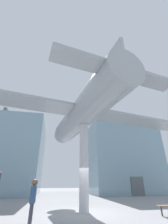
# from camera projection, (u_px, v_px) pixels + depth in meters

# --- Properties ---
(ground_plane) EXTENTS (80.00, 80.00, 0.00)m
(ground_plane) POSITION_uv_depth(u_px,v_px,m) (84.00, 213.00, 8.89)
(ground_plane) COLOR gray
(glass_pavilion_left) EXTENTS (10.65, 12.48, 11.13)m
(glass_pavilion_left) POSITION_uv_depth(u_px,v_px,m) (7.00, 157.00, 23.62)
(glass_pavilion_left) COLOR #7593A3
(glass_pavilion_left) RESTS_ON ground_plane
(glass_pavilion_right) EXTENTS (10.65, 12.48, 11.13)m
(glass_pavilion_right) POSITION_uv_depth(u_px,v_px,m) (116.00, 160.00, 26.94)
(glass_pavilion_right) COLOR #7593A3
(glass_pavilion_right) RESTS_ON ground_plane
(support_pylon_central) EXTENTS (0.61, 0.61, 5.56)m
(support_pylon_central) POSITION_uv_depth(u_px,v_px,m) (84.00, 164.00, 10.07)
(support_pylon_central) COLOR #B7B7BC
(support_pylon_central) RESTS_ON ground_plane
(suspended_airplane) EXTENTS (21.95, 13.09, 3.16)m
(suspended_airplane) POSITION_uv_depth(u_px,v_px,m) (83.00, 113.00, 11.97)
(suspended_airplane) COLOR #93999E
(suspended_airplane) RESTS_ON support_pylon_central
(visitor_person) EXTENTS (0.27, 0.40, 1.78)m
(visitor_person) POSITION_uv_depth(u_px,v_px,m) (33.00, 198.00, 6.38)
(visitor_person) COLOR #383842
(visitor_person) RESTS_ON ground_plane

